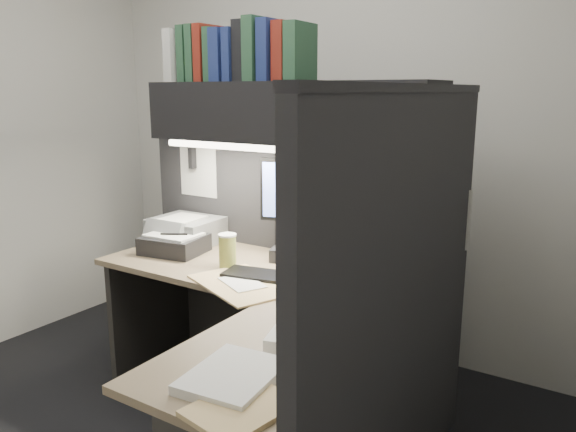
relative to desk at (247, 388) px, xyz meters
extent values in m
cube|color=silver|center=(-0.43, 1.50, 0.91)|extent=(3.50, 0.04, 2.70)
cube|color=black|center=(-0.40, 0.93, 0.36)|extent=(1.90, 0.06, 1.60)
cube|color=black|center=(0.55, 0.18, 0.36)|extent=(0.06, 1.50, 1.60)
cube|color=#8C7159|center=(-0.33, 0.56, 0.27)|extent=(1.70, 0.68, 0.03)
cube|color=#8C7159|center=(0.22, -0.20, 0.27)|extent=(0.60, 0.85, 0.03)
cube|color=#2A2825|center=(-0.33, 0.86, -0.09)|extent=(1.61, 0.02, 0.70)
cube|color=#2A2825|center=(-1.13, 0.56, -0.09)|extent=(0.04, 0.61, 0.70)
cube|color=black|center=(-0.30, 0.75, 1.06)|extent=(1.55, 0.34, 0.30)
cylinder|color=white|center=(-0.30, 0.61, 0.89)|extent=(1.32, 0.04, 0.04)
cube|color=black|center=(-0.21, 0.82, 0.32)|extent=(0.41, 0.32, 0.07)
cube|color=black|center=(-0.21, 0.82, 0.44)|extent=(0.06, 0.05, 0.12)
cube|color=black|center=(-0.21, 0.82, 0.66)|extent=(0.48, 0.18, 0.33)
cube|color=#6B86EA|center=(-0.21, 0.80, 0.66)|extent=(0.44, 0.14, 0.29)
cube|color=black|center=(-0.19, 0.47, 0.30)|extent=(0.50, 0.25, 0.02)
cube|color=navy|center=(0.29, 0.40, 0.29)|extent=(0.24, 0.23, 0.00)
ellipsoid|color=black|center=(0.29, 0.40, 0.31)|extent=(0.08, 0.12, 0.04)
cube|color=beige|center=(0.29, 0.76, 0.33)|extent=(0.30, 0.30, 0.09)
cylinder|color=tan|center=(-0.49, 0.50, 0.37)|extent=(0.11, 0.11, 0.16)
cube|color=gray|center=(-0.98, 0.73, 0.36)|extent=(0.39, 0.33, 0.15)
cube|color=black|center=(-0.90, 0.55, 0.33)|extent=(0.36, 0.32, 0.10)
cube|color=tan|center=(-0.27, 0.32, 0.29)|extent=(0.59, 0.50, 0.01)
cube|color=white|center=(0.30, -0.05, 0.31)|extent=(0.29, 0.26, 0.05)
cube|color=white|center=(0.25, -0.39, 0.30)|extent=(0.28, 0.34, 0.03)
cube|color=tan|center=(0.36, -0.51, 0.30)|extent=(0.27, 0.32, 0.02)
cube|color=silver|center=(-0.98, 0.74, 1.35)|extent=(0.06, 0.22, 0.28)
cube|color=#254A31|center=(-0.91, 0.76, 1.35)|extent=(0.05, 0.22, 0.29)
cube|color=#254A31|center=(-0.84, 0.76, 1.35)|extent=(0.05, 0.22, 0.29)
cube|color=maroon|center=(-0.79, 0.76, 1.35)|extent=(0.05, 0.22, 0.29)
cube|color=#254A31|center=(-0.72, 0.76, 1.34)|extent=(0.05, 0.22, 0.27)
cube|color=navy|center=(-0.66, 0.74, 1.34)|extent=(0.07, 0.22, 0.27)
cube|color=navy|center=(-0.59, 0.74, 1.34)|extent=(0.05, 0.22, 0.26)
cube|color=black|center=(-0.53, 0.76, 1.36)|extent=(0.07, 0.22, 0.30)
cube|color=#254A31|center=(-0.44, 0.73, 1.36)|extent=(0.06, 0.22, 0.31)
cube|color=navy|center=(-0.37, 0.75, 1.35)|extent=(0.06, 0.22, 0.29)
cube|color=maroon|center=(-0.29, 0.77, 1.35)|extent=(0.07, 0.22, 0.28)
cube|color=#254A31|center=(-0.22, 0.76, 1.34)|extent=(0.07, 0.22, 0.27)
cube|color=white|center=(0.27, 0.90, 0.61)|extent=(0.21, 0.00, 0.28)
cube|color=white|center=(0.49, 0.90, 0.59)|extent=(0.21, 0.00, 0.28)
cube|color=white|center=(-1.03, 0.90, 0.71)|extent=(0.28, 0.00, 0.34)
cube|color=black|center=(0.52, 0.05, 0.58)|extent=(0.00, 0.18, 0.22)
cube|color=white|center=(0.52, -0.30, 0.51)|extent=(0.00, 0.21, 0.28)
camera|label=1|loc=(1.24, -1.63, 1.16)|focal=35.00mm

